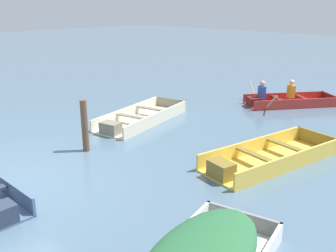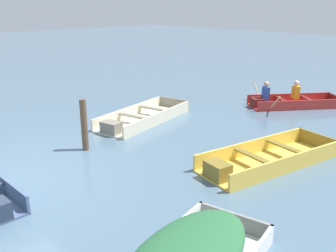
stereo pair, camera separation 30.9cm
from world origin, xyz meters
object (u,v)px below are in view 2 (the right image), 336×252
(skiff_cream_near_moored, at_px, (141,118))
(skiff_yellow_mid_moored, at_px, (265,160))
(mooring_post, at_px, (84,125))
(rowboat_red_with_crew, at_px, (289,101))

(skiff_cream_near_moored, xyz_separation_m, skiff_yellow_mid_moored, (4.27, -0.11, 0.01))
(skiff_yellow_mid_moored, distance_m, mooring_post, 4.24)
(rowboat_red_with_crew, height_order, mooring_post, mooring_post)
(skiff_cream_near_moored, relative_size, mooring_post, 2.76)
(skiff_yellow_mid_moored, bearing_deg, skiff_cream_near_moored, 178.49)
(skiff_cream_near_moored, distance_m, mooring_post, 2.57)
(skiff_yellow_mid_moored, xyz_separation_m, mooring_post, (-3.52, -2.30, 0.50))
(skiff_yellow_mid_moored, height_order, mooring_post, mooring_post)
(rowboat_red_with_crew, bearing_deg, skiff_cream_near_moored, -114.85)
(skiff_yellow_mid_moored, relative_size, rowboat_red_with_crew, 1.14)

